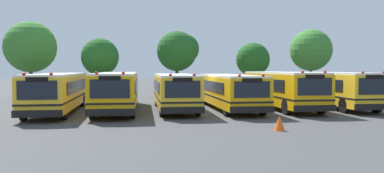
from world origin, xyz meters
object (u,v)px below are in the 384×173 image
Objects in this scene: school_bus_0 at (58,91)px; tree_3 at (252,60)px; school_bus_1 at (117,90)px; tree_1 at (100,56)px; school_bus_3 at (229,90)px; school_bus_4 at (282,88)px; tree_4 at (312,51)px; school_bus_2 at (175,90)px; school_bus_5 at (333,88)px; tree_2 at (179,51)px; tree_0 at (32,46)px; traffic_cone at (279,123)px.

tree_3 is at bearing -145.82° from school_bus_0.
tree_1 is (-1.98, 9.00, 2.50)m from school_bus_1.
school_bus_4 is at bearing 177.36° from school_bus_3.
school_bus_4 is at bearing -124.27° from tree_4.
tree_3 reaches higher than school_bus_2.
tree_1 reaches higher than school_bus_5.
tree_2 reaches higher than tree_1.
tree_3 reaches higher than school_bus_0.
tree_4 is at bearing 1.12° from tree_2.
tree_0 is 1.04× the size of tree_4.
school_bus_2 is at bearing 1.54° from school_bus_5.
tree_1 is 0.81× the size of tree_4.
school_bus_5 is at bearing -177.99° from school_bus_4.
tree_0 is at bearing -179.87° from tree_2.
tree_2 is at bearing 0.13° from tree_0.
school_bus_4 reaches higher than school_bus_0.
school_bus_5 is at bearing -108.46° from tree_4.
tree_2 is at bearing -130.06° from school_bus_0.
traffic_cone is (9.74, -18.29, -3.56)m from tree_1.
school_bus_3 is at bearing -34.18° from tree_0.
tree_1 is at bearing -174.41° from tree_4.
tree_4 is (13.78, 0.27, 0.09)m from tree_2.
tree_2 is 7.57m from tree_3.
school_bus_5 is at bearing -179.82° from school_bus_0.
school_bus_1 reaches higher than school_bus_3.
school_bus_3 is at bearing 90.68° from traffic_cone.
school_bus_5 is (15.42, -0.00, 0.00)m from school_bus_1.
tree_1 is at bearing -15.75° from tree_0.
school_bus_2 is at bearing 0.36° from school_bus_4.
tree_3 is 0.80× the size of tree_4.
tree_4 reaches higher than school_bus_4.
school_bus_0 is at bearing 0.41° from school_bus_4.
school_bus_3 is 15.71× the size of traffic_cone.
tree_4 reaches higher than school_bus_5.
school_bus_5 is 1.81× the size of tree_1.
tree_1 is (-9.63, 9.02, 2.57)m from school_bus_3.
tree_1 reaches higher than school_bus_0.
school_bus_0 is 14.71m from tree_2.
school_bus_1 is at bearing -52.58° from tree_0.
tree_0 is at bearing -179.37° from tree_4.
tree_2 is at bearing -60.96° from school_bus_4.
school_bus_1 is 1.74× the size of tree_2.
tree_4 reaches higher than school_bus_3.
tree_4 is (6.28, -0.21, 0.96)m from tree_3.
tree_3 is at bearing -115.27° from school_bus_3.
tree_0 is (-12.07, 11.00, 3.53)m from school_bus_2.
school_bus_3 is at bearing -179.33° from school_bus_1.
school_bus_0 reaches higher than school_bus_3.
school_bus_0 is 0.96× the size of school_bus_1.
tree_4 reaches higher than school_bus_1.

